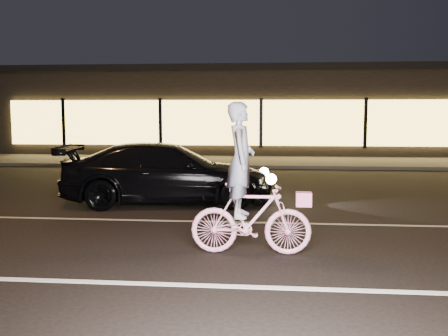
# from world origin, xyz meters

# --- Properties ---
(ground) EXTENTS (90.00, 90.00, 0.00)m
(ground) POSITION_xyz_m (0.00, 0.00, 0.00)
(ground) COLOR black
(ground) RESTS_ON ground
(lane_stripe_near) EXTENTS (60.00, 0.12, 0.01)m
(lane_stripe_near) POSITION_xyz_m (0.00, -1.50, 0.00)
(lane_stripe_near) COLOR silver
(lane_stripe_near) RESTS_ON ground
(lane_stripe_far) EXTENTS (60.00, 0.10, 0.01)m
(lane_stripe_far) POSITION_xyz_m (0.00, 2.00, 0.00)
(lane_stripe_far) COLOR gray
(lane_stripe_far) RESTS_ON ground
(sidewalk) EXTENTS (30.00, 4.00, 0.12)m
(sidewalk) POSITION_xyz_m (0.00, 13.00, 0.06)
(sidewalk) COLOR #383533
(sidewalk) RESTS_ON ground
(storefront) EXTENTS (25.40, 8.42, 4.20)m
(storefront) POSITION_xyz_m (0.00, 18.97, 2.15)
(storefront) COLOR black
(storefront) RESTS_ON ground
(cyclist) EXTENTS (1.77, 0.61, 2.23)m
(cyclist) POSITION_xyz_m (0.11, -0.09, 0.79)
(cyclist) COLOR #FF387B
(cyclist) RESTS_ON ground
(sedan) EXTENTS (4.97, 2.56, 1.38)m
(sedan) POSITION_xyz_m (-1.89, 3.83, 0.69)
(sedan) COLOR black
(sedan) RESTS_ON ground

